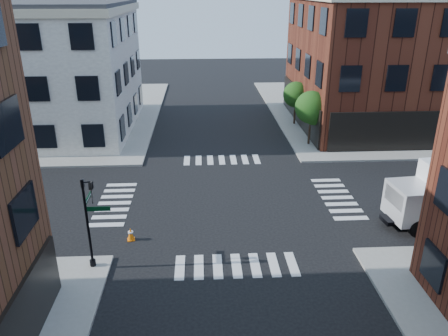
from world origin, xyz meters
TOP-DOWN VIEW (x-y plane):
  - ground at (0.00, 0.00)m, footprint 120.00×120.00m
  - sidewalk_ne at (21.00, 21.00)m, footprint 30.00×30.00m
  - sidewalk_nw at (-21.00, 21.00)m, footprint 30.00×30.00m
  - building_ne at (20.50, 16.00)m, footprint 25.00×16.00m
  - building_nw at (-19.00, 16.00)m, footprint 22.00×16.00m
  - tree_near at (7.56, 9.98)m, footprint 2.69×2.69m
  - tree_far at (7.56, 15.98)m, footprint 2.43×2.43m
  - signal_pole at (-6.72, -6.68)m, footprint 1.29×1.24m
  - traffic_cone at (-5.37, -4.35)m, footprint 0.46×0.46m

SIDE VIEW (x-z plane):
  - ground at x=0.00m, z-range 0.00..0.00m
  - sidewalk_ne at x=21.00m, z-range 0.00..0.15m
  - sidewalk_nw at x=-21.00m, z-range 0.00..0.15m
  - traffic_cone at x=-5.37m, z-range -0.01..0.71m
  - signal_pole at x=-6.72m, z-range 0.56..5.16m
  - tree_far at x=7.56m, z-range 0.84..4.91m
  - tree_near at x=7.56m, z-range 0.91..5.41m
  - building_nw at x=-19.00m, z-range 0.00..11.00m
  - building_ne at x=20.50m, z-range 0.00..12.00m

